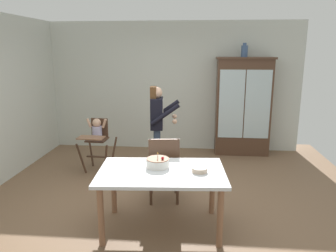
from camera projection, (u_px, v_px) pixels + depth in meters
ground_plane at (159, 202)px, 4.60m from camera, size 6.24×6.24×0.00m
wall_back at (173, 87)px, 6.83m from camera, size 5.32×0.06×2.70m
china_cabinet at (243, 106)px, 6.53m from camera, size 1.14×0.48×1.98m
ceramic_vase at (244, 51)px, 6.28m from camera, size 0.13×0.13×0.27m
high_chair_with_toddler at (97, 135)px, 5.66m from camera, size 0.60×0.71×0.95m
adult_person at (157, 120)px, 5.41m from camera, size 0.52×0.51×1.53m
dining_table at (162, 178)px, 3.78m from camera, size 1.54×1.03×0.74m
birthday_cake at (158, 163)px, 3.87m from camera, size 0.28×0.28×0.19m
serving_bowl at (200, 170)px, 3.71m from camera, size 0.18×0.18×0.05m
dining_chair_far_side at (164, 165)px, 4.46m from camera, size 0.49×0.49×0.96m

